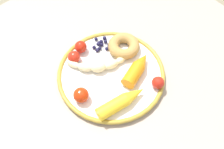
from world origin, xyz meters
TOP-DOWN VIEW (x-y plane):
  - dining_table at (0.00, 0.00)m, footprint 0.90×0.94m
  - plate at (0.00, 0.01)m, footprint 0.30×0.30m
  - banana at (-0.04, -0.00)m, footprint 0.11×0.15m
  - carrot_orange at (0.04, 0.06)m, footprint 0.07×0.12m
  - carrot_yellow at (0.09, -0.03)m, footprint 0.06×0.14m
  - donut at (-0.04, 0.09)m, footprint 0.12×0.12m
  - blueberry_pile at (-0.09, 0.06)m, footprint 0.06×0.06m
  - tomato_near at (-0.10, -0.04)m, footprint 0.03×0.03m
  - tomato_mid at (0.01, -0.10)m, footprint 0.04×0.04m
  - tomato_far at (0.11, 0.08)m, footprint 0.03×0.03m
  - tomato_extra at (-0.12, 0.00)m, footprint 0.03×0.03m

SIDE VIEW (x-z plane):
  - dining_table at x=0.00m, z-range 0.26..0.97m
  - plate at x=0.00m, z-range 0.70..0.72m
  - blueberry_pile at x=-0.09m, z-range 0.71..0.73m
  - banana at x=-0.04m, z-range 0.71..0.74m
  - donut at x=-0.04m, z-range 0.72..0.75m
  - tomato_far at x=0.11m, z-range 0.72..0.75m
  - carrot_yellow at x=0.09m, z-range 0.72..0.75m
  - tomato_near at x=-0.10m, z-range 0.72..0.75m
  - tomato_extra at x=-0.12m, z-range 0.72..0.75m
  - carrot_orange at x=0.04m, z-range 0.72..0.75m
  - tomato_mid at x=0.01m, z-range 0.72..0.76m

